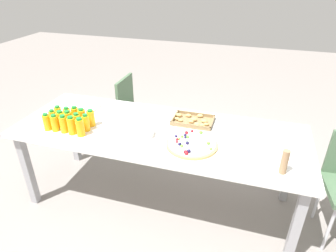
{
  "coord_description": "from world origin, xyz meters",
  "views": [
    {
      "loc": [
        0.66,
        -1.89,
        1.87
      ],
      "look_at": [
        0.06,
        0.04,
        0.75
      ],
      "focal_mm": 31.33,
      "sensor_mm": 36.0,
      "label": 1
    }
  ],
  "objects_px": {
    "party_table": "(159,136)",
    "juice_bottle_3": "(71,126)",
    "cardboard_tube": "(284,162)",
    "snack_tray": "(193,120)",
    "juice_bottle_0": "(47,122)",
    "juice_bottle_13": "(82,117)",
    "juice_bottle_1": "(55,123)",
    "juice_bottle_4": "(80,127)",
    "juice_bottle_5": "(53,118)",
    "juice_bottle_10": "(58,114)",
    "juice_bottle_11": "(67,115)",
    "juice_bottle_9": "(86,123)",
    "juice_bottle_12": "(75,115)",
    "juice_bottle_6": "(61,119)",
    "juice_bottle_8": "(77,122)",
    "chair_far_left": "(136,108)",
    "juice_bottle_14": "(91,118)",
    "plate_stack": "(141,133)",
    "napkin_stack": "(90,107)",
    "fruit_pizza": "(192,144)",
    "juice_bottle_7": "(68,120)",
    "juice_bottle_2": "(64,124)"
  },
  "relations": [
    {
      "from": "juice_bottle_2",
      "to": "plate_stack",
      "type": "distance_m",
      "value": 0.6
    },
    {
      "from": "juice_bottle_4",
      "to": "juice_bottle_12",
      "type": "xyz_separation_m",
      "value": [
        -0.15,
        0.16,
        -0.0
      ]
    },
    {
      "from": "juice_bottle_0",
      "to": "plate_stack",
      "type": "height_order",
      "value": "juice_bottle_0"
    },
    {
      "from": "chair_far_left",
      "to": "juice_bottle_13",
      "type": "height_order",
      "value": "juice_bottle_13"
    },
    {
      "from": "juice_bottle_8",
      "to": "juice_bottle_11",
      "type": "relative_size",
      "value": 1.04
    },
    {
      "from": "juice_bottle_6",
      "to": "cardboard_tube",
      "type": "distance_m",
      "value": 1.67
    },
    {
      "from": "party_table",
      "to": "juice_bottle_14",
      "type": "xyz_separation_m",
      "value": [
        -0.53,
        -0.1,
        0.13
      ]
    },
    {
      "from": "party_table",
      "to": "fruit_pizza",
      "type": "relative_size",
      "value": 6.19
    },
    {
      "from": "juice_bottle_0",
      "to": "juice_bottle_10",
      "type": "xyz_separation_m",
      "value": [
        -0.01,
        0.16,
        -0.0
      ]
    },
    {
      "from": "juice_bottle_2",
      "to": "napkin_stack",
      "type": "height_order",
      "value": "juice_bottle_2"
    },
    {
      "from": "juice_bottle_2",
      "to": "fruit_pizza",
      "type": "height_order",
      "value": "juice_bottle_2"
    },
    {
      "from": "snack_tray",
      "to": "juice_bottle_13",
      "type": "bearing_deg",
      "value": -159.77
    },
    {
      "from": "juice_bottle_0",
      "to": "juice_bottle_14",
      "type": "distance_m",
      "value": 0.33
    },
    {
      "from": "cardboard_tube",
      "to": "snack_tray",
      "type": "bearing_deg",
      "value": 144.18
    },
    {
      "from": "juice_bottle_14",
      "to": "plate_stack",
      "type": "distance_m",
      "value": 0.44
    },
    {
      "from": "juice_bottle_9",
      "to": "napkin_stack",
      "type": "distance_m",
      "value": 0.41
    },
    {
      "from": "juice_bottle_4",
      "to": "juice_bottle_9",
      "type": "distance_m",
      "value": 0.08
    },
    {
      "from": "plate_stack",
      "to": "cardboard_tube",
      "type": "bearing_deg",
      "value": -9.61
    },
    {
      "from": "juice_bottle_5",
      "to": "plate_stack",
      "type": "height_order",
      "value": "juice_bottle_5"
    },
    {
      "from": "fruit_pizza",
      "to": "juice_bottle_0",
      "type": "bearing_deg",
      "value": -174.65
    },
    {
      "from": "juice_bottle_0",
      "to": "juice_bottle_10",
      "type": "relative_size",
      "value": 1.06
    },
    {
      "from": "juice_bottle_12",
      "to": "juice_bottle_14",
      "type": "bearing_deg",
      "value": -0.78
    },
    {
      "from": "juice_bottle_0",
      "to": "juice_bottle_9",
      "type": "bearing_deg",
      "value": 15.19
    },
    {
      "from": "juice_bottle_9",
      "to": "juice_bottle_5",
      "type": "bearing_deg",
      "value": 179.71
    },
    {
      "from": "juice_bottle_9",
      "to": "juice_bottle_4",
      "type": "bearing_deg",
      "value": -89.95
    },
    {
      "from": "juice_bottle_7",
      "to": "juice_bottle_14",
      "type": "distance_m",
      "value": 0.17
    },
    {
      "from": "juice_bottle_11",
      "to": "cardboard_tube",
      "type": "height_order",
      "value": "cardboard_tube"
    },
    {
      "from": "juice_bottle_11",
      "to": "napkin_stack",
      "type": "xyz_separation_m",
      "value": [
        0.03,
        0.28,
        -0.05
      ]
    },
    {
      "from": "juice_bottle_2",
      "to": "juice_bottle_5",
      "type": "relative_size",
      "value": 1.08
    },
    {
      "from": "chair_far_left",
      "to": "party_table",
      "type": "bearing_deg",
      "value": 34.42
    },
    {
      "from": "juice_bottle_5",
      "to": "juice_bottle_1",
      "type": "bearing_deg",
      "value": -46.05
    },
    {
      "from": "fruit_pizza",
      "to": "juice_bottle_13",
      "type": "bearing_deg",
      "value": 177.16
    },
    {
      "from": "party_table",
      "to": "cardboard_tube",
      "type": "bearing_deg",
      "value": -17.71
    },
    {
      "from": "juice_bottle_1",
      "to": "juice_bottle_14",
      "type": "bearing_deg",
      "value": 34.07
    },
    {
      "from": "juice_bottle_0",
      "to": "juice_bottle_11",
      "type": "distance_m",
      "value": 0.18
    },
    {
      "from": "juice_bottle_8",
      "to": "plate_stack",
      "type": "distance_m",
      "value": 0.52
    },
    {
      "from": "juice_bottle_6",
      "to": "snack_tray",
      "type": "xyz_separation_m",
      "value": [
        0.98,
        0.38,
        -0.05
      ]
    },
    {
      "from": "juice_bottle_2",
      "to": "fruit_pizza",
      "type": "xyz_separation_m",
      "value": [
        0.98,
        0.1,
        -0.05
      ]
    },
    {
      "from": "juice_bottle_8",
      "to": "juice_bottle_12",
      "type": "bearing_deg",
      "value": 129.34
    },
    {
      "from": "juice_bottle_5",
      "to": "juice_bottle_10",
      "type": "height_order",
      "value": "juice_bottle_5"
    },
    {
      "from": "juice_bottle_11",
      "to": "juice_bottle_13",
      "type": "bearing_deg",
      "value": -2.98
    },
    {
      "from": "party_table",
      "to": "juice_bottle_11",
      "type": "relative_size",
      "value": 17.24
    },
    {
      "from": "fruit_pizza",
      "to": "juice_bottle_4",
      "type": "bearing_deg",
      "value": -172.72
    },
    {
      "from": "juice_bottle_0",
      "to": "juice_bottle_13",
      "type": "xyz_separation_m",
      "value": [
        0.22,
        0.15,
        0.0
      ]
    },
    {
      "from": "juice_bottle_1",
      "to": "juice_bottle_4",
      "type": "relative_size",
      "value": 0.93
    },
    {
      "from": "juice_bottle_3",
      "to": "juice_bottle_9",
      "type": "xyz_separation_m",
      "value": [
        0.08,
        0.08,
        -0.0
      ]
    },
    {
      "from": "party_table",
      "to": "juice_bottle_3",
      "type": "relative_size",
      "value": 15.43
    },
    {
      "from": "juice_bottle_7",
      "to": "juice_bottle_8",
      "type": "height_order",
      "value": "juice_bottle_7"
    },
    {
      "from": "juice_bottle_0",
      "to": "juice_bottle_11",
      "type": "relative_size",
      "value": 1.06
    },
    {
      "from": "juice_bottle_5",
      "to": "plate_stack",
      "type": "bearing_deg",
      "value": 4.43
    }
  ]
}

